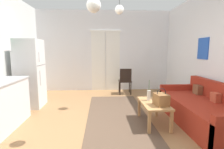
% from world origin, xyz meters
% --- Properties ---
extents(ground_plane, '(5.32, 7.21, 0.10)m').
position_xyz_m(ground_plane, '(0.00, 0.00, -0.05)').
color(ground_plane, '#996D44').
extents(wall_back, '(4.92, 0.13, 2.87)m').
position_xyz_m(wall_back, '(0.00, 3.35, 1.42)').
color(wall_back, silver).
rests_on(wall_back, ground_plane).
extents(area_rug, '(1.32, 3.38, 0.01)m').
position_xyz_m(area_rug, '(0.24, 0.63, 0.01)').
color(area_rug, brown).
rests_on(area_rug, ground_plane).
extents(couch, '(0.95, 2.13, 0.82)m').
position_xyz_m(couch, '(1.93, 0.19, 0.27)').
color(couch, maroon).
rests_on(couch, ground_plane).
extents(coffee_table, '(0.48, 0.88, 0.44)m').
position_xyz_m(coffee_table, '(0.92, 0.27, 0.38)').
color(coffee_table, '#B27F4C').
rests_on(coffee_table, ground_plane).
extents(bamboo_vase, '(0.07, 0.07, 0.43)m').
position_xyz_m(bamboo_vase, '(0.85, 0.43, 0.55)').
color(bamboo_vase, beige).
rests_on(bamboo_vase, coffee_table).
extents(handbag, '(0.26, 0.30, 0.32)m').
position_xyz_m(handbag, '(1.00, 0.10, 0.55)').
color(handbag, brown).
rests_on(handbag, coffee_table).
extents(refrigerator, '(0.61, 0.65, 1.74)m').
position_xyz_m(refrigerator, '(-1.94, 1.55, 0.87)').
color(refrigerator, white).
rests_on(refrigerator, ground_plane).
extents(accent_chair, '(0.43, 0.41, 0.87)m').
position_xyz_m(accent_chair, '(0.68, 2.64, 0.49)').
color(accent_chair, black).
rests_on(accent_chair, ground_plane).
extents(pendant_lamp_near, '(0.21, 0.21, 0.88)m').
position_xyz_m(pendant_lamp_near, '(-0.21, -0.35, 2.10)').
color(pendant_lamp_near, black).
extents(pendant_lamp_far, '(0.21, 0.21, 0.57)m').
position_xyz_m(pendant_lamp_far, '(0.33, 1.25, 2.41)').
color(pendant_lamp_far, black).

